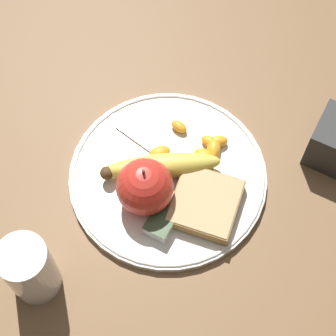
{
  "coord_description": "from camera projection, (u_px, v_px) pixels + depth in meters",
  "views": [
    {
      "loc": [
        -0.33,
        -0.18,
        0.74
      ],
      "look_at": [
        0.0,
        0.0,
        0.03
      ],
      "focal_mm": 60.0,
      "sensor_mm": 36.0,
      "label": 1
    }
  ],
  "objects": [
    {
      "name": "orange_segment_2",
      "position": [
        183.0,
        170.0,
        0.81
      ],
      "size": [
        0.03,
        0.04,
        0.02
      ],
      "color": "orange",
      "rests_on": "plate"
    },
    {
      "name": "orange_segment_6",
      "position": [
        210.0,
        142.0,
        0.83
      ],
      "size": [
        0.02,
        0.03,
        0.02
      ],
      "color": "orange",
      "rests_on": "plate"
    },
    {
      "name": "fork",
      "position": [
        170.0,
        162.0,
        0.82
      ],
      "size": [
        0.05,
        0.17,
        0.0
      ],
      "rotation": [
        0.0,
        0.0,
        10.8
      ],
      "color": "silver",
      "rests_on": "plate"
    },
    {
      "name": "orange_segment_5",
      "position": [
        179.0,
        163.0,
        0.81
      ],
      "size": [
        0.04,
        0.03,
        0.02
      ],
      "color": "orange",
      "rests_on": "plate"
    },
    {
      "name": "jam_packet",
      "position": [
        161.0,
        224.0,
        0.77
      ],
      "size": [
        0.04,
        0.03,
        0.02
      ],
      "color": "silver",
      "rests_on": "plate"
    },
    {
      "name": "ground_plane",
      "position": [
        168.0,
        178.0,
        0.83
      ],
      "size": [
        3.0,
        3.0,
        0.0
      ],
      "primitive_type": "plane",
      "color": "brown"
    },
    {
      "name": "juice_glass",
      "position": [
        30.0,
        270.0,
        0.71
      ],
      "size": [
        0.06,
        0.06,
        0.11
      ],
      "color": "silver",
      "rests_on": "ground_plane"
    },
    {
      "name": "orange_segment_3",
      "position": [
        218.0,
        142.0,
        0.83
      ],
      "size": [
        0.03,
        0.03,
        0.02
      ],
      "color": "orange",
      "rests_on": "plate"
    },
    {
      "name": "banana",
      "position": [
        159.0,
        168.0,
        0.8
      ],
      "size": [
        0.12,
        0.16,
        0.04
      ],
      "color": "#E0CC4C",
      "rests_on": "plate"
    },
    {
      "name": "orange_segment_0",
      "position": [
        179.0,
        127.0,
        0.85
      ],
      "size": [
        0.02,
        0.03,
        0.01
      ],
      "color": "orange",
      "rests_on": "plate"
    },
    {
      "name": "plate",
      "position": [
        168.0,
        176.0,
        0.82
      ],
      "size": [
        0.29,
        0.29,
        0.01
      ],
      "color": "silver",
      "rests_on": "ground_plane"
    },
    {
      "name": "orange_segment_7",
      "position": [
        159.0,
        153.0,
        0.82
      ],
      "size": [
        0.04,
        0.04,
        0.02
      ],
      "color": "orange",
      "rests_on": "plate"
    },
    {
      "name": "orange_segment_1",
      "position": [
        204.0,
        155.0,
        0.82
      ],
      "size": [
        0.02,
        0.03,
        0.02
      ],
      "color": "orange",
      "rests_on": "plate"
    },
    {
      "name": "orange_segment_4",
      "position": [
        214.0,
        148.0,
        0.83
      ],
      "size": [
        0.04,
        0.03,
        0.02
      ],
      "color": "orange",
      "rests_on": "plate"
    },
    {
      "name": "apple",
      "position": [
        145.0,
        187.0,
        0.76
      ],
      "size": [
        0.08,
        0.08,
        0.09
      ],
      "color": "red",
      "rests_on": "plate"
    },
    {
      "name": "bread_slice",
      "position": [
        205.0,
        203.0,
        0.78
      ],
      "size": [
        0.11,
        0.1,
        0.02
      ],
      "color": "olive",
      "rests_on": "plate"
    }
  ]
}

